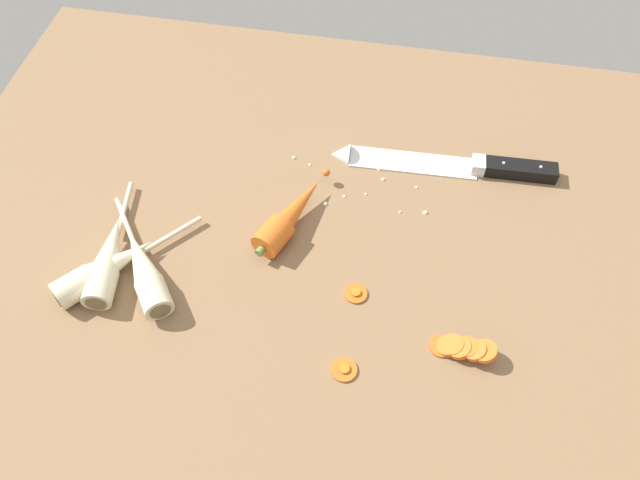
# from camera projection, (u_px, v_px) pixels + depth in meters

# --- Properties ---
(ground_plane) EXTENTS (1.20, 0.90, 0.04)m
(ground_plane) POSITION_uv_depth(u_px,v_px,m) (322.00, 243.00, 0.94)
(ground_plane) COLOR brown
(chefs_knife) EXTENTS (0.35, 0.05, 0.04)m
(chefs_knife) POSITION_uv_depth(u_px,v_px,m) (440.00, 163.00, 1.00)
(chefs_knife) COLOR silver
(chefs_knife) RESTS_ON ground_plane
(whole_carrot) EXTENTS (0.09, 0.17, 0.04)m
(whole_carrot) POSITION_uv_depth(u_px,v_px,m) (289.00, 216.00, 0.92)
(whole_carrot) COLOR #D6601E
(whole_carrot) RESTS_ON ground_plane
(parsnip_front) EXTENTS (0.15, 0.19, 0.04)m
(parsnip_front) POSITION_uv_depth(u_px,v_px,m) (144.00, 270.00, 0.87)
(parsnip_front) COLOR beige
(parsnip_front) RESTS_ON ground_plane
(parsnip_mid_left) EXTENTS (0.16, 0.18, 0.04)m
(parsnip_mid_left) POSITION_uv_depth(u_px,v_px,m) (106.00, 269.00, 0.87)
(parsnip_mid_left) COLOR beige
(parsnip_mid_left) RESTS_ON ground_plane
(parsnip_mid_right) EXTENTS (0.06, 0.22, 0.04)m
(parsnip_mid_right) POSITION_uv_depth(u_px,v_px,m) (108.00, 260.00, 0.88)
(parsnip_mid_right) COLOR beige
(parsnip_mid_right) RESTS_ON ground_plane
(carrot_slice_stack) EXTENTS (0.08, 0.04, 0.03)m
(carrot_slice_stack) POSITION_uv_depth(u_px,v_px,m) (461.00, 348.00, 0.81)
(carrot_slice_stack) COLOR #D6601E
(carrot_slice_stack) RESTS_ON ground_plane
(carrot_slice_stray_near) EXTENTS (0.03, 0.03, 0.01)m
(carrot_slice_stray_near) POSITION_uv_depth(u_px,v_px,m) (356.00, 293.00, 0.86)
(carrot_slice_stray_near) COLOR #D6601E
(carrot_slice_stray_near) RESTS_ON ground_plane
(carrot_slice_stray_mid) EXTENTS (0.03, 0.03, 0.01)m
(carrot_slice_stray_mid) POSITION_uv_depth(u_px,v_px,m) (344.00, 369.00, 0.80)
(carrot_slice_stray_mid) COLOR #D6601E
(carrot_slice_stray_mid) RESTS_ON ground_plane
(mince_crumbs) EXTENTS (0.22, 0.09, 0.01)m
(mince_crumbs) POSITION_uv_depth(u_px,v_px,m) (364.00, 187.00, 0.97)
(mince_crumbs) COLOR beige
(mince_crumbs) RESTS_ON ground_plane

